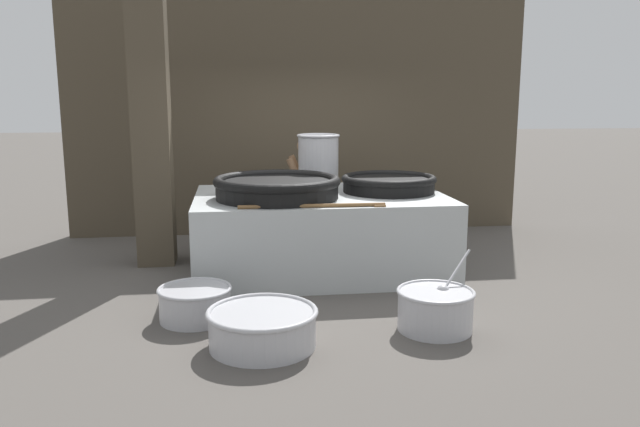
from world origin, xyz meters
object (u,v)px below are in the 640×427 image
(giant_wok_far, at_px, (389,183))
(prep_bowl_meat, at_px, (262,326))
(prep_bowl_extra, at_px, (195,302))
(giant_wok_near, at_px, (277,186))
(prep_bowl_vegetables, at_px, (435,308))
(cook, at_px, (304,188))
(stock_pot, at_px, (318,159))

(giant_wok_far, height_order, prep_bowl_meat, giant_wok_far)
(giant_wok_far, bearing_deg, prep_bowl_meat, -125.19)
(giant_wok_far, xyz_separation_m, prep_bowl_extra, (-2.23, -1.60, -0.85))
(prep_bowl_meat, bearing_deg, giant_wok_far, 54.81)
(giant_wok_near, xyz_separation_m, prep_bowl_vegetables, (1.27, -1.84, -0.85))
(giant_wok_near, height_order, giant_wok_far, giant_wok_near)
(giant_wok_far, bearing_deg, cook, 124.80)
(stock_pot, bearing_deg, prep_bowl_meat, -106.38)
(stock_pot, xyz_separation_m, prep_bowl_extra, (-1.45, -2.20, -1.09))
(prep_bowl_vegetables, xyz_separation_m, prep_bowl_extra, (-2.14, 0.55, -0.03))
(giant_wok_near, bearing_deg, prep_bowl_meat, -97.64)
(prep_bowl_vegetables, relative_size, prep_bowl_meat, 0.85)
(giant_wok_near, xyz_separation_m, prep_bowl_meat, (-0.27, -2.02, -0.88))
(stock_pot, xyz_separation_m, prep_bowl_vegetables, (0.68, -2.75, -1.06))
(stock_pot, xyz_separation_m, cook, (-0.11, 0.67, -0.46))
(prep_bowl_vegetables, height_order, prep_bowl_meat, prep_bowl_vegetables)
(giant_wok_far, xyz_separation_m, stock_pot, (-0.77, 0.61, 0.23))
(giant_wok_near, bearing_deg, cook, 73.21)
(cook, distance_m, prep_bowl_extra, 3.23)
(cook, bearing_deg, prep_bowl_extra, 73.85)
(prep_bowl_meat, bearing_deg, cook, 78.27)
(cook, bearing_deg, stock_pot, 108.51)
(stock_pot, height_order, prep_bowl_extra, stock_pot)
(giant_wok_near, distance_m, prep_bowl_meat, 2.21)
(prep_bowl_meat, bearing_deg, giant_wok_near, 82.36)
(prep_bowl_meat, distance_m, prep_bowl_extra, 0.93)
(giant_wok_near, relative_size, cook, 0.97)
(giant_wok_far, distance_m, prep_bowl_extra, 2.87)
(cook, bearing_deg, prep_bowl_meat, 87.12)
(giant_wok_near, distance_m, stock_pot, 1.10)
(cook, bearing_deg, prep_bowl_vegetables, 111.97)
(cook, xyz_separation_m, prep_bowl_meat, (-0.75, -3.59, -0.62))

